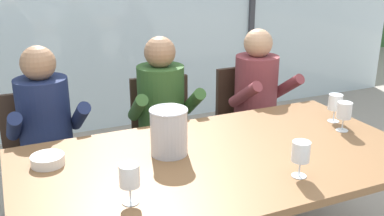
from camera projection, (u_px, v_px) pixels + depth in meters
name	position (u px, v px, depth m)	size (l,w,h in m)	color
ground	(157.00, 191.00, 3.36)	(14.00, 14.00, 0.00)	#9E9384
hillside_vineyard	(58.00, 2.00, 7.00)	(13.25, 2.40, 1.97)	#386633
dining_table	(220.00, 168.00, 2.28)	(2.05, 1.10, 0.73)	brown
chair_near_curtain	(39.00, 151.00, 2.83)	(0.44, 0.44, 0.88)	#332319
chair_left_of_center	(163.00, 130.00, 3.17)	(0.49, 0.49, 0.88)	#332319
chair_center	(246.00, 115.00, 3.46)	(0.45, 0.45, 0.88)	#332319
person_navy_polo	(48.00, 131.00, 2.69)	(0.48, 0.63, 1.20)	#192347
person_olive_shirt	(164.00, 114.00, 2.98)	(0.48, 0.63, 1.20)	#2D5123
person_maroon_top	(262.00, 99.00, 3.28)	(0.49, 0.63, 1.20)	brown
ice_bucket_primary	(169.00, 131.00, 2.25)	(0.20, 0.20, 0.24)	#B7B7BC
tasting_bowl	(48.00, 160.00, 2.16)	(0.16, 0.16, 0.05)	silver
wine_glass_by_left_taster	(129.00, 177.00, 1.80)	(0.08, 0.08, 0.17)	silver
wine_glass_near_bucket	(344.00, 112.00, 2.55)	(0.08, 0.08, 0.17)	silver
wine_glass_center_pour	(301.00, 152.00, 2.02)	(0.08, 0.08, 0.17)	silver
wine_glass_by_right_taster	(335.00, 103.00, 2.69)	(0.08, 0.08, 0.17)	silver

